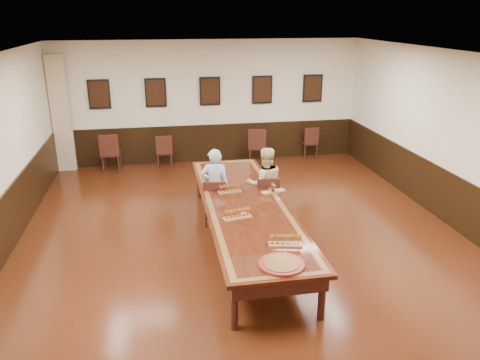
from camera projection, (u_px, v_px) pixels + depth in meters
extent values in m
cube|color=black|center=(245.00, 243.00, 8.26)|extent=(8.00, 10.00, 0.02)
cube|color=white|center=(246.00, 56.00, 7.18)|extent=(8.00, 10.00, 0.02)
cube|color=beige|center=(210.00, 102.00, 12.36)|extent=(8.00, 0.02, 3.20)
cube|color=beige|center=(464.00, 145.00, 8.39)|extent=(0.02, 10.00, 3.20)
imported|color=#5396CF|center=(215.00, 186.00, 8.87)|extent=(0.58, 0.42, 1.46)
imported|color=beige|center=(265.00, 184.00, 9.01)|extent=(0.72, 0.56, 1.44)
cube|color=#CC4492|center=(278.00, 200.00, 8.16)|extent=(0.08, 0.14, 0.01)
cube|color=tan|center=(61.00, 114.00, 11.61)|extent=(0.45, 0.18, 2.90)
cube|color=black|center=(211.00, 143.00, 12.71)|extent=(7.98, 0.04, 1.00)
cube|color=black|center=(0.00, 235.00, 7.43)|extent=(0.04, 9.98, 1.00)
cube|color=black|center=(454.00, 201.00, 8.75)|extent=(0.04, 9.98, 1.00)
cube|color=black|center=(245.00, 205.00, 8.02)|extent=(1.40, 5.00, 0.06)
cube|color=brown|center=(245.00, 203.00, 8.01)|extent=(1.28, 4.88, 0.00)
cube|color=black|center=(245.00, 203.00, 8.01)|extent=(1.10, 4.70, 0.00)
cube|color=black|center=(245.00, 213.00, 8.07)|extent=(1.25, 4.85, 0.18)
cylinder|color=black|center=(234.00, 306.00, 5.90)|extent=(0.10, 0.10, 0.69)
cylinder|color=black|center=(322.00, 296.00, 6.09)|extent=(0.10, 0.10, 0.69)
cylinder|color=black|center=(199.00, 182.00, 10.20)|extent=(0.10, 0.10, 0.69)
cylinder|color=black|center=(251.00, 179.00, 10.39)|extent=(0.10, 0.10, 0.69)
cube|color=black|center=(99.00, 94.00, 11.73)|extent=(0.54, 0.03, 0.74)
cube|color=black|center=(99.00, 94.00, 11.71)|extent=(0.46, 0.01, 0.64)
cube|color=black|center=(156.00, 93.00, 11.96)|extent=(0.54, 0.03, 0.74)
cube|color=black|center=(156.00, 93.00, 11.95)|extent=(0.46, 0.01, 0.64)
cube|color=black|center=(210.00, 91.00, 12.20)|extent=(0.54, 0.03, 0.74)
cube|color=black|center=(210.00, 91.00, 12.18)|extent=(0.46, 0.01, 0.64)
cube|color=black|center=(262.00, 90.00, 12.43)|extent=(0.54, 0.03, 0.74)
cube|color=black|center=(262.00, 90.00, 12.41)|extent=(0.46, 0.01, 0.64)
cube|color=black|center=(313.00, 88.00, 12.66)|extent=(0.54, 0.03, 0.74)
cube|color=black|center=(313.00, 88.00, 12.65)|extent=(0.46, 0.01, 0.64)
cube|color=#9D6941|center=(230.00, 192.00, 8.50)|extent=(0.43, 0.19, 0.03)
cube|color=#9D6941|center=(273.00, 192.00, 8.50)|extent=(0.47, 0.26, 0.03)
cube|color=#9D6941|center=(237.00, 218.00, 7.42)|extent=(0.47, 0.23, 0.03)
cube|color=#9D6941|center=(285.00, 245.00, 6.55)|extent=(0.49, 0.23, 0.03)
cylinder|color=#B00B26|center=(242.00, 212.00, 7.62)|extent=(0.22, 0.22, 0.02)
cylinder|color=silver|center=(242.00, 212.00, 7.61)|extent=(0.12, 0.12, 0.01)
cylinder|color=#5E1612|center=(282.00, 264.00, 6.03)|extent=(0.70, 0.70, 0.04)
cylinder|color=brown|center=(282.00, 263.00, 6.02)|extent=(0.56, 0.56, 0.01)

